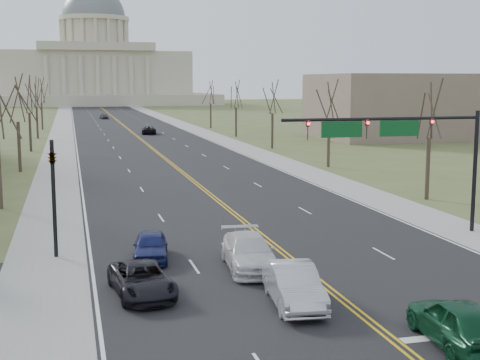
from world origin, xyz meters
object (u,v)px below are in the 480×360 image
signal_left (53,185)px  car_nb_inner_lead (458,322)px  car_far_sb (104,116)px  car_sb_inner_second (249,252)px  car_sb_outer_second (151,246)px  car_sb_inner_lead (294,285)px  car_far_nb (149,130)px  car_sb_outer_lead (142,280)px  signal_mast (398,137)px

signal_left → car_nb_inner_lead: (13.37, -15.36, -2.86)m
car_nb_inner_lead → car_far_sb: (-4.47, 143.01, -0.17)m
car_sb_inner_second → car_sb_outer_second: size_ratio=1.33×
car_sb_inner_lead → car_far_nb: car_sb_inner_lead is taller
car_far_nb → car_sb_outer_lead: bearing=88.0°
car_sb_inner_lead → car_sb_outer_lead: size_ratio=1.03×
signal_left → car_sb_inner_second: 10.45m
car_sb_inner_second → car_far_sb: 132.15m
car_sb_outer_second → car_far_sb: bearing=95.8°
signal_mast → car_nb_inner_lead: 17.06m
car_sb_outer_lead → car_far_nb: car_far_nb is taller
car_sb_outer_second → car_nb_inner_lead: bearing=-49.6°
car_sb_outer_second → car_far_sb: (4.28, 129.41, -0.04)m
car_sb_inner_second → car_sb_outer_second: bearing=152.5°
car_sb_outer_second → car_far_nb: bearing=91.1°
car_sb_outer_second → signal_mast: bearing=14.6°
car_far_nb → car_sb_inner_lead: bearing=91.8°
car_sb_outer_lead → car_nb_inner_lead: bearing=-46.1°
car_sb_inner_second → signal_mast: bearing=28.8°
car_sb_inner_lead → car_sb_outer_second: car_sb_inner_lead is taller
signal_mast → car_sb_inner_lead: signal_mast is taller
signal_mast → car_sb_inner_second: size_ratio=2.19×
car_far_nb → signal_mast: bearing=98.4°
car_sb_inner_second → car_far_sb: (-0.08, 132.15, -0.13)m
signal_mast → car_far_nb: bearing=93.6°
signal_left → car_far_nb: size_ratio=1.21×
car_nb_inner_lead → car_sb_outer_second: bearing=-52.3°
car_sb_outer_lead → car_far_nb: bearing=76.8°
car_nb_inner_lead → car_far_nb: bearing=-85.4°
signal_left → car_sb_inner_lead: 13.99m
car_sb_inner_second → car_sb_outer_second: (-4.36, 2.74, -0.09)m
car_sb_outer_lead → car_far_nb: (10.30, 86.43, 0.02)m
car_sb_outer_second → car_far_sb: car_sb_outer_second is taller
car_sb_inner_lead → car_far_nb: (4.54, 89.17, -0.13)m
signal_left → car_nb_inner_lead: signal_left is taller
signal_left → car_sb_outer_lead: (3.60, -7.26, -3.03)m
signal_left → car_far_sb: bearing=86.0°
signal_mast → signal_left: (-18.95, 0.00, -2.05)m
car_sb_inner_lead → car_far_sb: bearing=96.1°
car_nb_inner_lead → car_sb_outer_lead: 12.69m
car_sb_inner_lead → car_sb_outer_lead: bearing=160.5°
car_sb_inner_lead → car_sb_inner_second: bearing=99.8°
signal_mast → signal_left: 19.06m
signal_left → car_sb_outer_second: (4.62, -1.76, -2.99)m
signal_mast → car_far_sb: 128.15m
car_nb_inner_lead → car_sb_inner_lead: car_nb_inner_lead is taller
signal_left → car_sb_inner_lead: signal_left is taller
signal_left → car_far_nb: signal_left is taller
car_sb_outer_second → signal_left: bearing=166.8°
signal_mast → signal_left: signal_mast is taller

